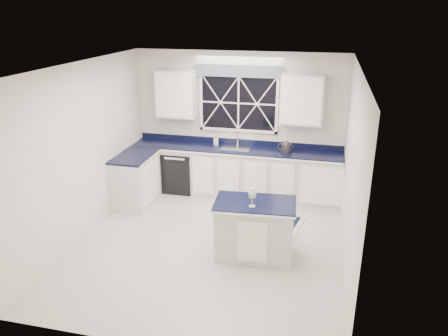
% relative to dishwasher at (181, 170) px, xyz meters
% --- Properties ---
extents(ground, '(4.50, 4.50, 0.00)m').
position_rel_dishwasher_xyz_m(ground, '(1.10, -1.95, -0.41)').
color(ground, '#B2B3AE').
rests_on(ground, ground).
extents(back_wall, '(4.00, 0.10, 2.70)m').
position_rel_dishwasher_xyz_m(back_wall, '(1.10, 0.30, 0.94)').
color(back_wall, silver).
rests_on(back_wall, ground).
extents(base_cabinets, '(3.99, 1.60, 0.90)m').
position_rel_dishwasher_xyz_m(base_cabinets, '(0.77, -0.17, 0.04)').
color(base_cabinets, silver).
rests_on(base_cabinets, ground).
extents(countertop, '(3.98, 0.64, 0.04)m').
position_rel_dishwasher_xyz_m(countertop, '(1.10, 0.00, 0.51)').
color(countertop, black).
rests_on(countertop, base_cabinets).
extents(dishwasher, '(0.60, 0.58, 0.82)m').
position_rel_dishwasher_xyz_m(dishwasher, '(0.00, 0.00, 0.00)').
color(dishwasher, black).
rests_on(dishwasher, ground).
extents(window, '(1.65, 0.09, 1.26)m').
position_rel_dishwasher_xyz_m(window, '(1.10, 0.25, 1.42)').
color(window, black).
rests_on(window, ground).
extents(upper_cabinets, '(3.10, 0.34, 0.90)m').
position_rel_dishwasher_xyz_m(upper_cabinets, '(1.10, 0.13, 1.49)').
color(upper_cabinets, silver).
rests_on(upper_cabinets, ground).
extents(faucet, '(0.05, 0.20, 0.30)m').
position_rel_dishwasher_xyz_m(faucet, '(1.10, 0.19, 0.69)').
color(faucet, silver).
rests_on(faucet, countertop).
extents(island, '(1.20, 0.78, 0.86)m').
position_rel_dishwasher_xyz_m(island, '(1.83, -2.11, 0.02)').
color(island, silver).
rests_on(island, ground).
extents(rug, '(1.61, 1.17, 0.02)m').
position_rel_dishwasher_xyz_m(rug, '(1.72, -0.98, -0.40)').
color(rug, beige).
rests_on(rug, ground).
extents(kettle, '(0.32, 0.22, 0.23)m').
position_rel_dishwasher_xyz_m(kettle, '(2.05, -0.01, 0.63)').
color(kettle, '#2E2E31').
rests_on(kettle, countertop).
extents(wine_glass, '(0.11, 0.11, 0.27)m').
position_rel_dishwasher_xyz_m(wine_glass, '(1.81, -2.25, 0.63)').
color(wine_glass, silver).
rests_on(wine_glass, island).
extents(soap_bottle, '(0.11, 0.11, 0.19)m').
position_rel_dishwasher_xyz_m(soap_bottle, '(0.69, 0.14, 0.62)').
color(soap_bottle, silver).
rests_on(soap_bottle, countertop).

